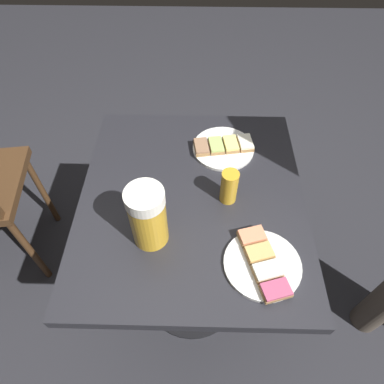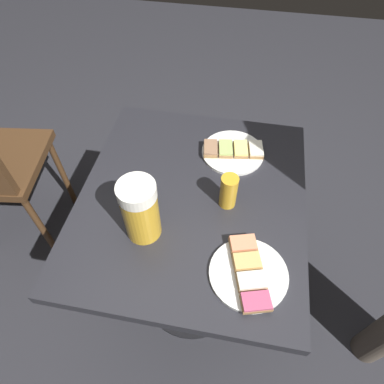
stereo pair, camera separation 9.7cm
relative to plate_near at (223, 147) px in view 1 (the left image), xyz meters
The scene contains 6 objects.
ground_plane 0.75m from the plate_near, 26.29° to the right, with size 6.00×6.00×0.00m, color #28282D.
cafe_table 0.28m from the plate_near, 26.29° to the right, with size 0.75×0.67×0.70m.
plate_near is the anchor object (origin of this frame).
plate_far 0.43m from the plate_near, 11.38° to the left, with size 0.21×0.20×0.03m.
beer_mug 0.40m from the plate_near, 31.50° to the right, with size 0.16×0.10×0.19m.
beer_glass_small 0.21m from the plate_near, ahead, with size 0.05×0.05×0.11m, color gold.
Camera 1 is at (0.61, 0.01, 1.48)m, focal length 31.15 mm.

